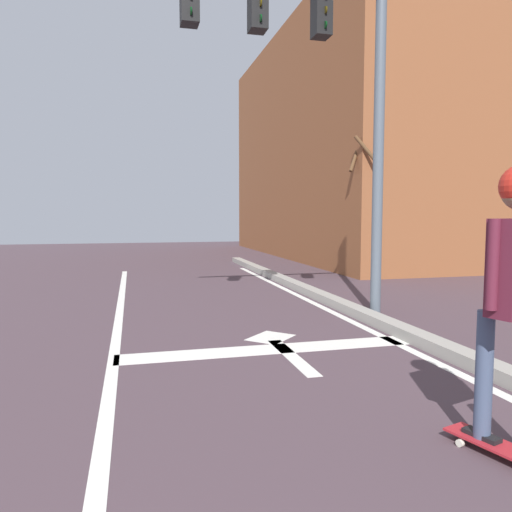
% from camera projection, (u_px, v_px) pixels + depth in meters
% --- Properties ---
extents(lane_line_center, '(0.12, 20.00, 0.01)m').
position_uv_depth(lane_line_center, '(106.00, 421.00, 3.63)').
color(lane_line_center, silver).
rests_on(lane_line_center, ground).
extents(lane_line_curbside, '(0.12, 20.00, 0.01)m').
position_uv_depth(lane_line_curbside, '(481.00, 384.00, 4.43)').
color(lane_line_curbside, silver).
rests_on(lane_line_curbside, ground).
extents(stop_bar, '(3.42, 0.40, 0.01)m').
position_uv_depth(stop_bar, '(269.00, 349.00, 5.58)').
color(stop_bar, silver).
rests_on(stop_bar, ground).
extents(lane_arrow_stem, '(0.16, 1.40, 0.01)m').
position_uv_depth(lane_arrow_stem, '(292.00, 356.00, 5.30)').
color(lane_arrow_stem, silver).
rests_on(lane_arrow_stem, ground).
extents(lane_arrow_head, '(0.71, 0.71, 0.01)m').
position_uv_depth(lane_arrow_head, '(271.00, 337.00, 6.12)').
color(lane_arrow_head, silver).
rests_on(lane_arrow_head, ground).
extents(curb_strip, '(0.24, 24.00, 0.14)m').
position_uv_depth(curb_strip, '(504.00, 375.00, 4.49)').
color(curb_strip, gray).
rests_on(curb_strip, ground).
extents(skateboard, '(0.43, 0.87, 0.08)m').
position_uv_depth(skateboard, '(510.00, 452.00, 3.04)').
color(skateboard, '#AC2129').
rests_on(skateboard, ground).
extents(traffic_signal_mast, '(3.84, 0.34, 5.13)m').
position_uv_depth(traffic_signal_mast, '(310.00, 64.00, 6.97)').
color(traffic_signal_mast, '#525E68').
rests_on(traffic_signal_mast, ground).
extents(roadside_tree, '(0.94, 0.96, 3.71)m').
position_uv_depth(roadside_tree, '(368.00, 214.00, 11.58)').
color(roadside_tree, brown).
rests_on(roadside_tree, ground).
extents(building_block, '(9.25, 13.43, 8.09)m').
position_uv_depth(building_block, '(393.00, 150.00, 18.78)').
color(building_block, brown).
rests_on(building_block, ground).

